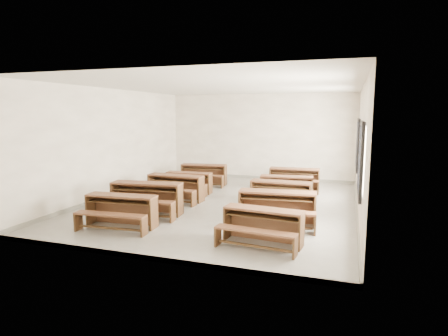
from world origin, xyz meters
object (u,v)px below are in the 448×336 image
(desk_set_6, at_px, (277,206))
(desk_set_1, at_px, (146,196))
(desk_set_0, at_px, (121,209))
(desk_set_7, at_px, (280,193))
(desk_set_5, at_px, (262,224))
(desk_set_9, at_px, (294,177))
(desk_set_2, at_px, (175,186))
(desk_set_3, at_px, (189,181))
(desk_set_4, at_px, (204,173))
(desk_set_8, at_px, (286,186))

(desk_set_6, bearing_deg, desk_set_1, 176.61)
(desk_set_0, height_order, desk_set_7, desk_set_7)
(desk_set_5, height_order, desk_set_9, desk_set_9)
(desk_set_2, relative_size, desk_set_3, 1.14)
(desk_set_6, bearing_deg, desk_set_7, 91.33)
(desk_set_3, distance_m, desk_set_6, 4.11)
(desk_set_4, height_order, desk_set_7, desk_set_7)
(desk_set_3, height_order, desk_set_4, desk_set_4)
(desk_set_0, height_order, desk_set_9, desk_set_9)
(desk_set_1, xyz_separation_m, desk_set_2, (0.02, 1.57, -0.03))
(desk_set_7, height_order, desk_set_8, desk_set_7)
(desk_set_6, relative_size, desk_set_7, 1.12)
(desk_set_1, bearing_deg, desk_set_8, 35.24)
(desk_set_5, bearing_deg, desk_set_1, 165.52)
(desk_set_2, xyz_separation_m, desk_set_8, (3.00, 1.16, -0.03))
(desk_set_2, height_order, desk_set_7, desk_set_2)
(desk_set_4, relative_size, desk_set_8, 1.05)
(desk_set_5, relative_size, desk_set_8, 1.01)
(desk_set_3, relative_size, desk_set_9, 0.89)
(desk_set_8, relative_size, desk_set_9, 0.97)
(desk_set_0, xyz_separation_m, desk_set_2, (0.02, 2.67, 0.01))
(desk_set_1, relative_size, desk_set_8, 1.18)
(desk_set_0, xyz_separation_m, desk_set_9, (3.04, 5.22, 0.00))
(desk_set_1, relative_size, desk_set_7, 1.17)
(desk_set_6, height_order, desk_set_8, desk_set_6)
(desk_set_8, bearing_deg, desk_set_3, 175.96)
(desk_set_1, distance_m, desk_set_7, 3.47)
(desk_set_9, bearing_deg, desk_set_7, -93.38)
(desk_set_4, xyz_separation_m, desk_set_9, (3.14, 0.04, 0.00))
(desk_set_6, bearing_deg, desk_set_0, -164.93)
(desk_set_4, xyz_separation_m, desk_set_6, (3.33, -3.94, 0.03))
(desk_set_0, bearing_deg, desk_set_2, 85.28)
(desk_set_6, xyz_separation_m, desk_set_9, (-0.18, 3.99, -0.03))
(desk_set_3, bearing_deg, desk_set_8, -0.14)
(desk_set_4, relative_size, desk_set_5, 1.04)
(desk_set_3, bearing_deg, desk_set_9, 23.78)
(desk_set_0, bearing_deg, desk_set_4, 86.77)
(desk_set_2, relative_size, desk_set_9, 1.01)
(desk_set_7, relative_size, desk_set_8, 1.01)
(desk_set_0, height_order, desk_set_6, desk_set_6)
(desk_set_2, bearing_deg, desk_set_7, 3.62)
(desk_set_1, bearing_deg, desk_set_4, 84.39)
(desk_set_0, relative_size, desk_set_2, 0.99)
(desk_set_3, bearing_deg, desk_set_4, 90.74)
(desk_set_4, bearing_deg, desk_set_2, -93.82)
(desk_set_0, distance_m, desk_set_8, 4.87)
(desk_set_2, height_order, desk_set_4, desk_set_2)
(desk_set_4, distance_m, desk_set_5, 6.20)
(desk_set_9, bearing_deg, desk_set_2, -143.10)
(desk_set_0, distance_m, desk_set_4, 5.18)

